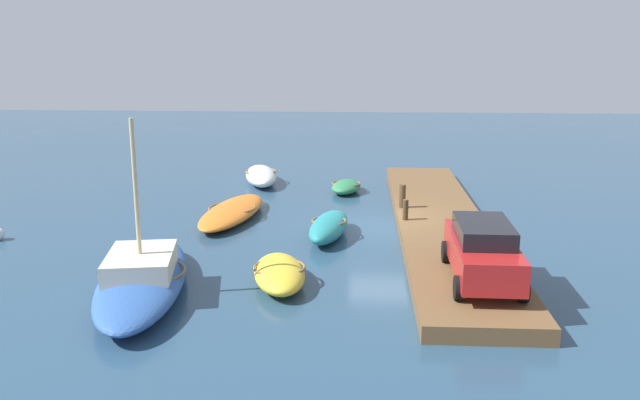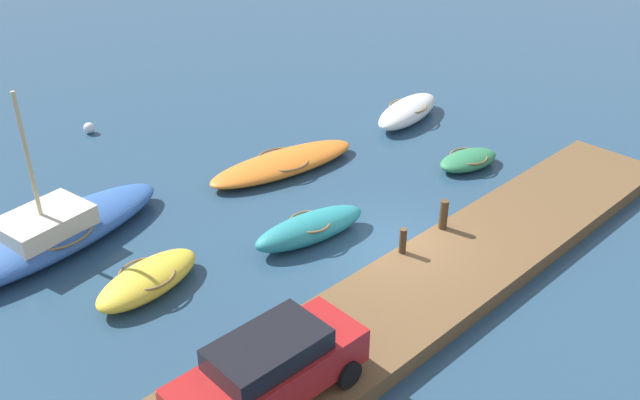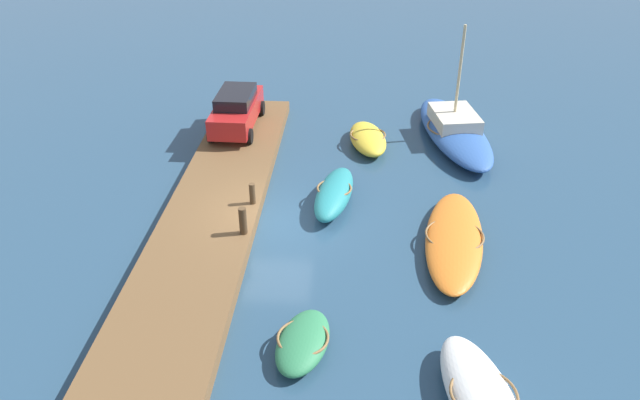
# 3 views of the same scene
# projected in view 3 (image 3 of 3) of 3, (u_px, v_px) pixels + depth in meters

# --- Properties ---
(ground_plane) EXTENTS (84.00, 84.00, 0.00)m
(ground_plane) POSITION_uv_depth(u_px,v_px,m) (275.00, 223.00, 20.86)
(ground_plane) COLOR navy
(dock_platform) EXTENTS (19.92, 3.19, 0.46)m
(dock_platform) POSITION_uv_depth(u_px,v_px,m) (212.00, 215.00, 20.86)
(dock_platform) COLOR brown
(dock_platform) RESTS_ON ground_plane
(rowboat_white) EXTENTS (4.32, 2.30, 0.82)m
(rowboat_white) POSITION_uv_depth(u_px,v_px,m) (483.00, 400.00, 13.76)
(rowboat_white) COLOR white
(rowboat_white) RESTS_ON ground_plane
(rowboat_teal) EXTENTS (3.89, 1.77, 0.82)m
(rowboat_teal) POSITION_uv_depth(u_px,v_px,m) (334.00, 193.00, 21.74)
(rowboat_teal) COLOR teal
(rowboat_teal) RESTS_ON ground_plane
(rowboat_yellow) EXTENTS (3.48, 2.01, 0.70)m
(rowboat_yellow) POSITION_uv_depth(u_px,v_px,m) (368.00, 138.00, 25.84)
(rowboat_yellow) COLOR gold
(rowboat_yellow) RESTS_ON ground_plane
(motorboat_orange) EXTENTS (6.02, 2.62, 0.57)m
(motorboat_orange) POSITION_uv_depth(u_px,v_px,m) (454.00, 239.00, 19.51)
(motorboat_orange) COLOR orange
(motorboat_orange) RESTS_ON ground_plane
(dinghy_green) EXTENTS (2.64, 1.71, 0.57)m
(dinghy_green) POSITION_uv_depth(u_px,v_px,m) (303.00, 342.00, 15.53)
(dinghy_green) COLOR #2D7A4C
(dinghy_green) RESTS_ON ground_plane
(sailboat_blue) EXTENTS (7.77, 3.53, 4.95)m
(sailboat_blue) POSITION_uv_depth(u_px,v_px,m) (454.00, 129.00, 26.31)
(sailboat_blue) COLOR #2D569E
(sailboat_blue) RESTS_ON ground_plane
(mooring_post_west) EXTENTS (0.21, 0.21, 0.76)m
(mooring_post_west) POSITION_uv_depth(u_px,v_px,m) (252.00, 194.00, 20.88)
(mooring_post_west) COLOR #47331E
(mooring_post_west) RESTS_ON dock_platform
(mooring_post_mid_west) EXTENTS (0.25, 0.25, 0.92)m
(mooring_post_mid_west) POSITION_uv_depth(u_px,v_px,m) (243.00, 221.00, 19.25)
(mooring_post_mid_west) COLOR #47331E
(mooring_post_mid_west) RESTS_ON dock_platform
(parked_car) EXTENTS (4.36, 1.91, 1.66)m
(parked_car) POSITION_uv_depth(u_px,v_px,m) (237.00, 109.00, 26.11)
(parked_car) COLOR #B21E1E
(parked_car) RESTS_ON dock_platform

